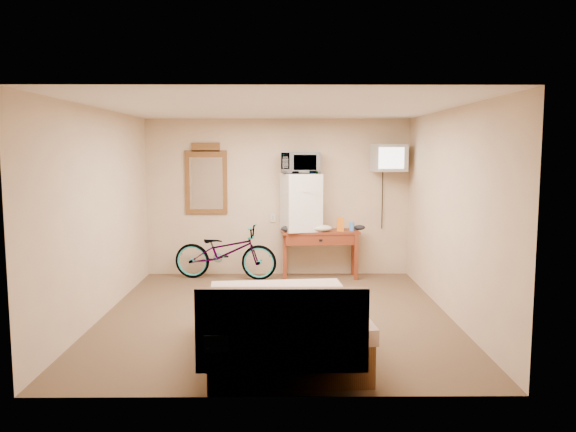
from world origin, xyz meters
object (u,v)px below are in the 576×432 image
object	(u,v)px
desk	(320,239)
bed	(282,326)
wall_mirror	(206,179)
blue_cup	(352,226)
bicycle	(225,252)
crt_television	(389,158)
mini_fridge	(301,202)
microwave	(301,163)

from	to	relation	value
desk	bed	distance (m)	3.45
wall_mirror	blue_cup	bearing A→B (deg)	-6.81
blue_cup	wall_mirror	bearing A→B (deg)	173.19
desk	blue_cup	xyz separation A→B (m)	(0.50, -0.01, 0.20)
blue_cup	bed	xyz separation A→B (m)	(-1.08, -3.38, -0.52)
bicycle	blue_cup	bearing A→B (deg)	-81.15
crt_television	bed	world-z (taller)	crt_television
mini_fridge	crt_television	world-z (taller)	crt_television
desk	bicycle	bearing A→B (deg)	-177.89
bicycle	bed	bearing A→B (deg)	-157.51
mini_fridge	wall_mirror	xyz separation A→B (m)	(-1.50, 0.23, 0.34)
microwave	crt_television	distance (m)	1.36
desk	bicycle	size ratio (longest dim) A/B	0.77
mini_fridge	crt_television	bearing A→B (deg)	-0.95
microwave	bed	bearing A→B (deg)	-92.33
desk	crt_television	bearing A→B (deg)	0.95
blue_cup	bicycle	distance (m)	2.01
crt_television	bed	bearing A→B (deg)	-115.77
mini_fridge	microwave	xyz separation A→B (m)	(0.00, 0.00, 0.61)
blue_cup	mini_fridge	bearing A→B (deg)	176.70
crt_television	bicycle	bearing A→B (deg)	-178.38
microwave	wall_mirror	distance (m)	1.55
microwave	blue_cup	world-z (taller)	microwave
microwave	mini_fridge	bearing A→B (deg)	-121.35
desk	bed	bearing A→B (deg)	-99.77
blue_cup	bicycle	size ratio (longest dim) A/B	0.08
mini_fridge	blue_cup	distance (m)	0.88
bed	wall_mirror	bearing A→B (deg)	108.48
crt_television	wall_mirror	distance (m)	2.89
crt_television	mini_fridge	bearing A→B (deg)	179.05
microwave	bed	distance (m)	3.75
microwave	bed	size ratio (longest dim) A/B	0.30
crt_television	bicycle	world-z (taller)	crt_television
blue_cup	crt_television	bearing A→B (deg)	2.37
crt_television	desk	bearing A→B (deg)	-179.05
blue_cup	wall_mirror	size ratio (longest dim) A/B	0.12
blue_cup	bed	size ratio (longest dim) A/B	0.07
blue_cup	bicycle	xyz separation A→B (m)	(-1.97, -0.05, -0.39)
microwave	wall_mirror	bearing A→B (deg)	173.78
desk	microwave	size ratio (longest dim) A/B	2.05
desk	mini_fridge	xyz separation A→B (m)	(-0.30, 0.04, 0.58)
microwave	crt_television	size ratio (longest dim) A/B	0.98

